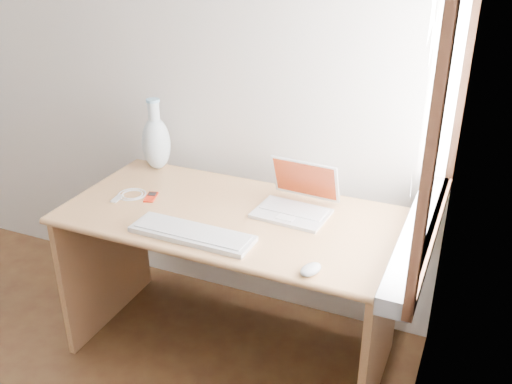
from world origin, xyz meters
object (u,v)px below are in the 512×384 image
at_px(vase, 156,141).
at_px(desk, 238,246).
at_px(external_keyboard, 192,234).
at_px(laptop, 295,201).

bearing_deg(vase, desk, -21.25).
bearing_deg(vase, external_keyboard, -47.22).
height_order(laptop, vase, vase).
relative_size(laptop, vase, 0.89).
relative_size(laptop, external_keyboard, 0.63).
height_order(laptop, external_keyboard, laptop).
distance_m(desk, laptop, 0.35).
bearing_deg(desk, laptop, 9.79).
relative_size(desk, external_keyboard, 2.78).
relative_size(external_keyboard, vase, 1.42).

